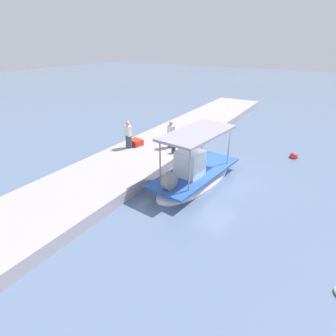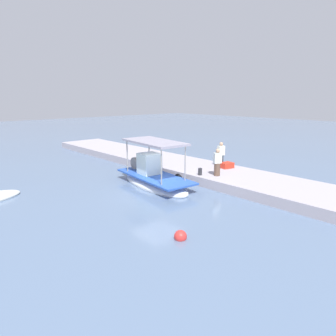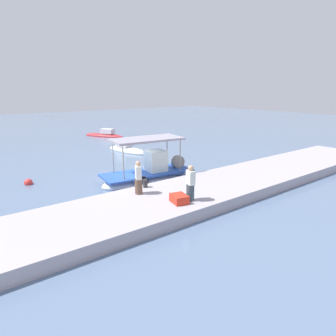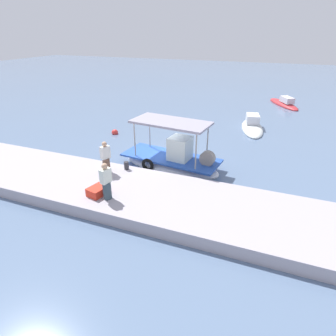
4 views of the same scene
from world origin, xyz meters
name	(u,v)px [view 1 (image 1 of 4)]	position (x,y,z in m)	size (l,w,h in m)	color
ground_plane	(212,177)	(0.00, 0.00, 0.00)	(120.00, 120.00, 0.00)	slate
dock_quay	(144,155)	(0.00, -4.42, 0.28)	(36.00, 4.22, 0.55)	#AAA3AC
main_fishing_boat	(195,175)	(1.03, -0.53, 0.44)	(5.93, 2.72, 3.01)	white
fisherman_near_bollard	(128,136)	(-0.02, -5.51, 1.30)	(0.45, 0.51, 1.64)	#384954
fisherman_by_crate	(171,136)	(-1.42, -3.36, 1.29)	(0.47, 0.52, 1.62)	brown
mooring_bollard	(173,150)	(-0.64, -2.73, 0.76)	(0.24, 0.24, 0.42)	#2D2D33
cargo_crate	(136,142)	(-0.58, -5.42, 0.73)	(0.79, 0.63, 0.36)	red
marker_buoy	(294,156)	(-4.99, 3.24, 0.10)	(0.48, 0.48, 0.48)	red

